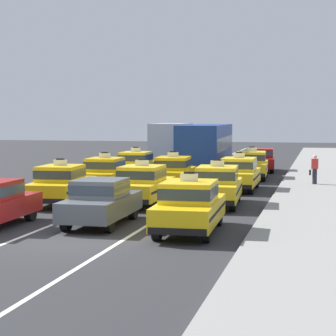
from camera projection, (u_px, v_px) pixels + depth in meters
name	position (u px, v px, depth m)	size (l,w,h in m)	color
ground_plane	(67.00, 241.00, 18.96)	(160.00, 160.00, 0.00)	#2B2B2D
lane_stripe_left_center	(170.00, 178.00, 38.72)	(0.14, 80.00, 0.01)	silver
lane_stripe_center_right	(222.00, 179.00, 37.97)	(0.14, 80.00, 0.01)	silver
sidewalk_curb	(318.00, 190.00, 31.80)	(4.00, 90.00, 0.15)	gray
taxi_left_second	(61.00, 184.00, 26.97)	(2.13, 4.68, 1.96)	black
taxi_left_third	(105.00, 173.00, 32.09)	(2.08, 4.66, 1.96)	black
taxi_left_fourth	(136.00, 165.00, 37.84)	(1.94, 4.61, 1.96)	black
box_truck_left_fifth	(174.00, 144.00, 46.09)	(2.49, 7.04, 3.27)	black
taxi_left_sixth	(192.00, 151.00, 53.35)	(2.13, 4.67, 1.96)	black
sedan_center_nearest	(101.00, 200.00, 21.76)	(1.83, 4.33, 1.58)	black
taxi_center_second	(143.00, 184.00, 26.82)	(1.85, 4.57, 1.96)	black
taxi_center_third	(173.00, 172.00, 32.96)	(2.10, 4.66, 1.96)	black
bus_center_fourth	(206.00, 146.00, 42.15)	(3.14, 11.33, 3.22)	black
taxi_right_nearest	(190.00, 205.00, 20.26)	(1.99, 4.63, 1.96)	black
taxi_right_second	(217.00, 185.00, 26.47)	(2.11, 4.67, 1.96)	black
taxi_right_third	(239.00, 173.00, 32.16)	(1.87, 4.58, 1.96)	black
taxi_right_fourth	(252.00, 164.00, 38.28)	(2.06, 4.65, 1.96)	black
sedan_right_fifth	(261.00, 159.00, 43.61)	(2.07, 4.42, 1.58)	black
pedestrian_near_crosswalk	(315.00, 169.00, 33.92)	(0.47, 0.24, 1.56)	#23232D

